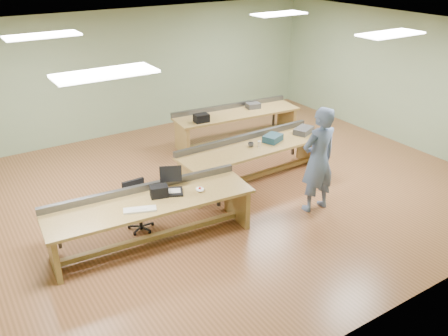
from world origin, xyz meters
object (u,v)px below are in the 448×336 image
at_px(laptop_base, 172,192).
at_px(parts_bin_teal, 273,138).
at_px(mug, 251,145).
at_px(workbench_mid, 254,154).
at_px(workbench_front, 151,211).
at_px(workbench_back, 236,120).
at_px(task_chair, 139,212).
at_px(parts_bin_grey, 304,130).
at_px(drinks_can, 259,144).
at_px(camera_bag, 159,191).
at_px(person, 318,160).

relative_size(laptop_base, parts_bin_teal, 0.93).
bearing_deg(mug, workbench_mid, 11.25).
height_order(workbench_front, workbench_mid, same).
xyz_separation_m(workbench_front, workbench_back, (3.50, 2.81, -0.00)).
bearing_deg(parts_bin_teal, task_chair, -172.25).
height_order(parts_bin_grey, drinks_can, parts_bin_grey).
bearing_deg(workbench_back, mug, -111.13).
bearing_deg(workbench_front, laptop_base, 8.84).
bearing_deg(parts_bin_grey, workbench_mid, 179.26).
height_order(workbench_front, parts_bin_grey, parts_bin_grey).
distance_m(laptop_base, task_chair, 0.76).
distance_m(task_chair, drinks_can, 2.78).
relative_size(workbench_back, task_chair, 3.68).
distance_m(workbench_back, mug, 2.13).
bearing_deg(workbench_back, camera_bag, -135.00).
xyz_separation_m(camera_bag, task_chair, (-0.19, 0.45, -0.53)).
height_order(workbench_back, drinks_can, drinks_can).
bearing_deg(workbench_back, parts_bin_grey, -72.30).
xyz_separation_m(workbench_front, person, (2.91, -0.61, 0.40)).
relative_size(workbench_back, laptop_base, 8.83).
distance_m(parts_bin_teal, mug, 0.54).
bearing_deg(parts_bin_teal, laptop_base, -162.13).
relative_size(workbench_mid, camera_bag, 11.80).
bearing_deg(person, task_chair, -19.22).
relative_size(person, camera_bag, 7.05).
distance_m(person, parts_bin_teal, 1.53).
xyz_separation_m(camera_bag, mug, (2.39, 0.88, -0.05)).
distance_m(parts_bin_teal, parts_bin_grey, 0.82).
xyz_separation_m(laptop_base, drinks_can, (2.31, 0.79, 0.04)).
height_order(workbench_front, laptop_base, workbench_front).
relative_size(workbench_back, parts_bin_teal, 8.20).
bearing_deg(person, mug, -75.96).
bearing_deg(parts_bin_teal, camera_bag, -163.41).
distance_m(mug, drinks_can, 0.17).
relative_size(camera_bag, task_chair, 0.32).
height_order(laptop_base, task_chair, task_chair).
distance_m(camera_bag, parts_bin_grey, 3.85).
xyz_separation_m(workbench_front, laptop_base, (0.39, 0.03, 0.20)).
bearing_deg(person, parts_bin_grey, -122.51).
bearing_deg(mug, drinks_can, -34.07).
bearing_deg(drinks_can, parts_bin_grey, 4.43).
xyz_separation_m(workbench_front, mug, (2.56, 0.91, 0.23)).
height_order(task_chair, parts_bin_grey, parts_bin_grey).
xyz_separation_m(workbench_back, mug, (-0.94, -1.90, 0.23)).
bearing_deg(drinks_can, workbench_back, 68.10).
bearing_deg(workbench_mid, mug, -169.79).
relative_size(workbench_mid, laptop_base, 9.16).
bearing_deg(drinks_can, workbench_mid, 112.96).
relative_size(person, laptop_base, 5.47).
xyz_separation_m(task_chair, parts_bin_teal, (3.12, 0.42, 0.51)).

